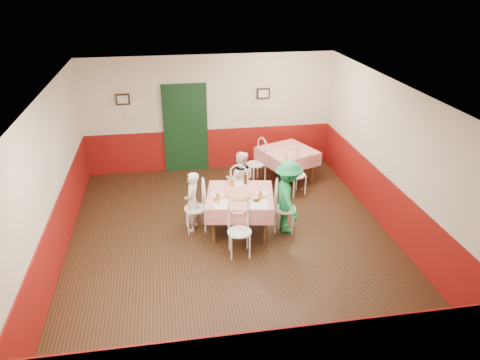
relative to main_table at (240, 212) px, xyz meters
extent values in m
plane|color=black|center=(-0.21, -0.35, -0.38)|extent=(7.00, 7.00, 0.00)
plane|color=white|center=(-0.21, -0.35, 2.42)|extent=(7.00, 7.00, 0.00)
cube|color=beige|center=(-0.21, 3.15, 1.02)|extent=(6.00, 0.10, 2.80)
cube|color=beige|center=(-0.21, -3.85, 1.02)|extent=(6.00, 0.10, 2.80)
cube|color=beige|center=(-3.21, -0.35, 1.02)|extent=(0.10, 7.00, 2.80)
cube|color=beige|center=(2.79, -0.35, 1.02)|extent=(0.10, 7.00, 2.80)
cube|color=maroon|center=(-0.21, 3.14, 0.12)|extent=(6.00, 0.03, 1.00)
cube|color=maroon|center=(-3.20, -0.35, 0.12)|extent=(0.03, 7.00, 1.00)
cube|color=maroon|center=(2.77, -0.35, 0.12)|extent=(0.03, 7.00, 1.00)
cube|color=black|center=(-0.81, 3.10, 0.68)|extent=(0.96, 0.06, 2.10)
cube|color=black|center=(-2.21, 3.10, 1.48)|extent=(0.32, 0.03, 0.26)
cube|color=black|center=(1.09, 3.10, 1.48)|extent=(0.32, 0.03, 0.26)
cube|color=white|center=(-2.11, 3.10, 1.12)|extent=(0.10, 0.03, 0.10)
cube|color=red|center=(0.00, 0.00, 0.00)|extent=(1.41, 1.41, 0.77)
cube|color=red|center=(1.47, 2.10, 0.00)|extent=(1.46, 1.46, 0.77)
cylinder|color=#B74723|center=(-0.03, -0.07, 0.40)|extent=(0.54, 0.54, 0.03)
cylinder|color=white|center=(-0.43, 0.04, 0.39)|extent=(0.29, 0.29, 0.01)
cylinder|color=white|center=(0.42, -0.06, 0.39)|extent=(0.29, 0.29, 0.01)
cylinder|color=white|center=(0.08, 0.39, 0.39)|extent=(0.29, 0.29, 0.01)
cylinder|color=#BF7219|center=(-0.44, -0.20, 0.46)|extent=(0.09, 0.09, 0.14)
cylinder|color=#BF7219|center=(0.34, -0.26, 0.46)|extent=(0.10, 0.10, 0.15)
cylinder|color=#BF7219|center=(-0.09, 0.39, 0.45)|extent=(0.08, 0.08, 0.13)
cylinder|color=#381C0A|center=(0.17, 0.39, 0.51)|extent=(0.08, 0.08, 0.24)
cylinder|color=silver|center=(-0.47, -0.33, 0.43)|extent=(0.04, 0.04, 0.09)
cylinder|color=silver|center=(-0.46, -0.42, 0.43)|extent=(0.04, 0.04, 0.09)
cylinder|color=#B23319|center=(-0.51, -0.25, 0.43)|extent=(0.04, 0.04, 0.09)
cube|color=white|center=(-0.40, -0.34, 0.39)|extent=(0.31, 0.41, 0.00)
cube|color=white|center=(0.28, -0.46, 0.39)|extent=(0.43, 0.48, 0.00)
cube|color=black|center=(0.24, -0.32, 0.40)|extent=(0.12, 0.11, 0.02)
imported|color=gray|center=(-0.89, 0.16, 0.22)|extent=(0.41, 0.50, 1.19)
imported|color=gray|center=(0.16, 0.89, 0.25)|extent=(0.69, 0.58, 1.26)
imported|color=gray|center=(0.89, -0.16, 0.34)|extent=(0.53, 0.92, 1.43)
camera|label=1|loc=(-1.28, -7.71, 4.27)|focal=35.00mm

